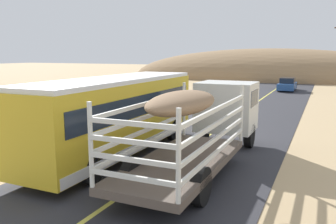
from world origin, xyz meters
The scene contains 4 objects.
livestock_truck centered at (1.27, 11.88, 1.79)m, with size 2.53×9.70×3.02m.
bus centered at (-2.47, 10.66, 1.75)m, with size 2.54×10.00×3.21m.
car_far centered at (1.37, 40.27, 0.69)m, with size 1.80×4.40×1.46m.
distant_hill centered at (-4.02, 61.42, 0.00)m, with size 50.63×23.80×10.17m, color #8D6E4C.
Camera 1 is at (5.32, -1.37, 4.21)m, focal length 37.15 mm.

